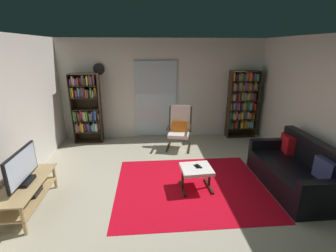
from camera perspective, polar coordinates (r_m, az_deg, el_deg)
The scene contains 14 objects.
ground_plane at distance 4.24m, azimuth 1.78°, elevation -15.94°, with size 7.02×7.02×0.00m, color #B3AC94.
wall_back at distance 6.49m, azimuth -1.03°, elevation 8.62°, with size 5.60×0.06×2.60m, color silver.
glass_door_panel at distance 6.46m, azimuth -2.86°, elevation 6.30°, with size 1.10×0.01×2.00m, color silver.
area_rug at distance 4.46m, azimuth 5.39°, elevation -14.06°, with size 2.63×2.18×0.01m, color red.
tv_stand at distance 4.34m, azimuth -30.36°, elevation -13.18°, with size 0.50×1.23×0.45m.
television at distance 4.15m, azimuth -31.25°, elevation -8.55°, with size 0.20×0.85×0.52m.
bookshelf_near_tv at distance 6.46m, azimuth -18.78°, elevation 4.32°, with size 0.70×0.30×1.77m.
bookshelf_near_sofa at distance 6.79m, azimuth 17.14°, elevation 5.36°, with size 0.78×0.30×1.80m.
leather_sofa at distance 4.84m, azimuth 28.13°, elevation -9.46°, with size 0.89×1.76×0.86m.
lounge_armchair at distance 5.90m, azimuth 2.75°, elevation -0.03°, with size 0.70×0.77×1.02m.
ottoman at distance 4.26m, azimuth 6.72°, elevation -10.58°, with size 0.55×0.51×0.41m.
tv_remote at distance 4.26m, azimuth 7.34°, elevation -9.39°, with size 0.04×0.14×0.02m, color black.
cell_phone at distance 4.25m, azimuth 6.88°, elevation -9.45°, with size 0.07×0.14×0.01m, color black.
wall_clock at distance 6.45m, azimuth -16.06°, elevation 12.81°, with size 0.29×0.03×0.29m.
Camera 1 is at (-0.42, -3.48, 2.37)m, focal length 25.77 mm.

